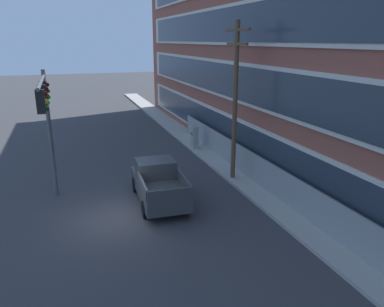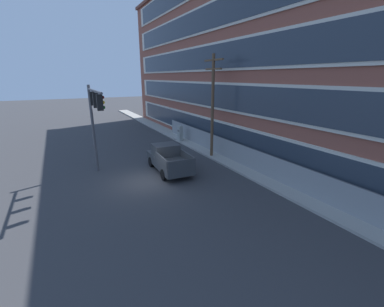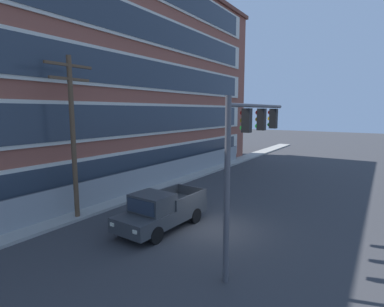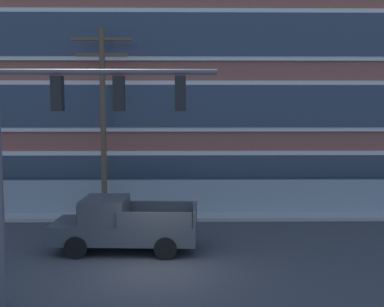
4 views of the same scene
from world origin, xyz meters
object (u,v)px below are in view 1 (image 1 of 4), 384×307
at_px(traffic_signal_mast, 46,112).
at_px(utility_pole_near_corner, 235,95).
at_px(pickup_truck_dark_grey, 158,183).
at_px(electrical_cabinet, 195,138).

relative_size(traffic_signal_mast, utility_pole_near_corner, 0.73).
distance_m(pickup_truck_dark_grey, electrical_cabinet, 9.30).
distance_m(pickup_truck_dark_grey, utility_pole_near_corner, 6.40).
bearing_deg(utility_pole_near_corner, traffic_signal_mast, -85.85).
bearing_deg(electrical_cabinet, traffic_signal_mast, -52.96).
distance_m(traffic_signal_mast, pickup_truck_dark_grey, 6.25).
xyz_separation_m(traffic_signal_mast, utility_pole_near_corner, (-0.70, 9.70, 0.20)).
bearing_deg(electrical_cabinet, pickup_truck_dark_grey, -30.55).
bearing_deg(traffic_signal_mast, utility_pole_near_corner, 94.15).
distance_m(traffic_signal_mast, utility_pole_near_corner, 9.73).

